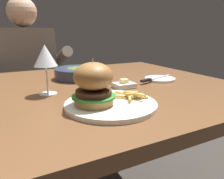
% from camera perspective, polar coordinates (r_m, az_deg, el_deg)
% --- Properties ---
extents(dining_table, '(1.38, 1.00, 0.74)m').
position_cam_1_polar(dining_table, '(0.91, -10.37, -4.51)').
color(dining_table, brown).
rests_on(dining_table, ground).
extents(main_plate, '(0.28, 0.28, 0.01)m').
position_cam_1_polar(main_plate, '(0.66, -0.32, -3.89)').
color(main_plate, white).
rests_on(main_plate, dining_table).
extents(burger_sandwich, '(0.13, 0.13, 0.13)m').
position_cam_1_polar(burger_sandwich, '(0.63, -4.87, 1.50)').
color(burger_sandwich, '#B78447').
rests_on(burger_sandwich, main_plate).
extents(fries_pile, '(0.10, 0.12, 0.02)m').
position_cam_1_polar(fries_pile, '(0.70, 4.94, -1.48)').
color(fries_pile, '#EABC5B').
rests_on(fries_pile, main_plate).
extents(wine_glass, '(0.08, 0.08, 0.18)m').
position_cam_1_polar(wine_glass, '(0.80, -17.04, 8.14)').
color(wine_glass, silver).
rests_on(wine_glass, dining_table).
extents(bread_plate, '(0.14, 0.14, 0.01)m').
position_cam_1_polar(bread_plate, '(1.05, 12.41, 2.73)').
color(bread_plate, white).
rests_on(bread_plate, dining_table).
extents(table_knife, '(0.21, 0.07, 0.01)m').
position_cam_1_polar(table_knife, '(1.00, 10.82, 2.80)').
color(table_knife, silver).
rests_on(table_knife, bread_plate).
extents(butter_dish, '(0.08, 0.07, 0.04)m').
position_cam_1_polar(butter_dish, '(0.88, 3.15, 1.20)').
color(butter_dish, white).
rests_on(butter_dish, dining_table).
extents(soup_bowl, '(0.23, 0.23, 0.06)m').
position_cam_1_polar(soup_bowl, '(1.07, -8.67, 4.38)').
color(soup_bowl, '#2D384C').
rests_on(soup_bowl, dining_table).
extents(diner_person, '(0.51, 0.36, 1.18)m').
position_cam_1_polar(diner_person, '(1.65, -20.69, 0.16)').
color(diner_person, '#282833').
rests_on(diner_person, ground).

